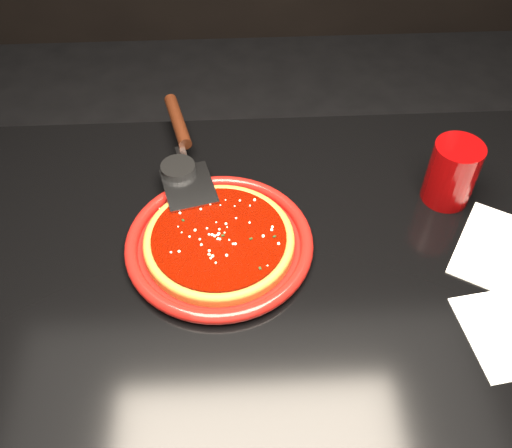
# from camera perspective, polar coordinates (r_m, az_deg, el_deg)

# --- Properties ---
(table) EXTENTS (1.20, 0.80, 0.75)m
(table) POSITION_cam_1_polar(r_m,az_deg,el_deg) (1.20, 0.83, -16.38)
(table) COLOR black
(table) RESTS_ON floor
(plate) EXTENTS (0.32, 0.32, 0.02)m
(plate) POSITION_cam_1_polar(r_m,az_deg,el_deg) (0.91, -3.69, -1.93)
(plate) COLOR maroon
(plate) RESTS_ON table
(pizza_crust) EXTENTS (0.26, 0.26, 0.01)m
(pizza_crust) POSITION_cam_1_polar(r_m,az_deg,el_deg) (0.91, -3.70, -1.79)
(pizza_crust) COLOR #935A22
(pizza_crust) RESTS_ON plate
(pizza_crust_rim) EXTENTS (0.26, 0.26, 0.02)m
(pizza_crust_rim) POSITION_cam_1_polar(r_m,az_deg,el_deg) (0.90, -3.72, -1.54)
(pizza_crust_rim) COLOR #935A22
(pizza_crust_rim) RESTS_ON plate
(pizza_sauce) EXTENTS (0.23, 0.23, 0.01)m
(pizza_sauce) POSITION_cam_1_polar(r_m,az_deg,el_deg) (0.90, -3.73, -1.37)
(pizza_sauce) COLOR #6B0900
(pizza_sauce) RESTS_ON plate
(parmesan_dusting) EXTENTS (0.21, 0.21, 0.01)m
(parmesan_dusting) POSITION_cam_1_polar(r_m,az_deg,el_deg) (0.89, -3.75, -1.12)
(parmesan_dusting) COLOR beige
(parmesan_dusting) RESTS_ON plate
(basil_flecks) EXTENTS (0.19, 0.19, 0.00)m
(basil_flecks) POSITION_cam_1_polar(r_m,az_deg,el_deg) (0.89, -3.75, -1.15)
(basil_flecks) COLOR black
(basil_flecks) RESTS_ON plate
(pizza_server) EXTENTS (0.18, 0.36, 0.03)m
(pizza_server) POSITION_cam_1_polar(r_m,az_deg,el_deg) (1.03, -7.23, 7.48)
(pizza_server) COLOR #BBBEC2
(pizza_server) RESTS_ON plate
(cup) EXTENTS (0.10, 0.10, 0.11)m
(cup) POSITION_cam_1_polar(r_m,az_deg,el_deg) (1.01, 19.01, 4.86)
(cup) COLOR #7F0405
(cup) RESTS_ON table
(napkin_b) EXTENTS (0.23, 0.23, 0.00)m
(napkin_b) POSITION_cam_1_polar(r_m,az_deg,el_deg) (0.99, 24.12, -2.77)
(napkin_b) COLOR white
(napkin_b) RESTS_ON table
(ramekin) EXTENTS (0.07, 0.07, 0.05)m
(ramekin) POSITION_cam_1_polar(r_m,az_deg,el_deg) (1.01, -7.71, 4.87)
(ramekin) COLOR black
(ramekin) RESTS_ON table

